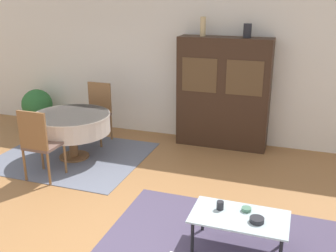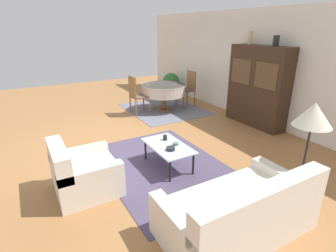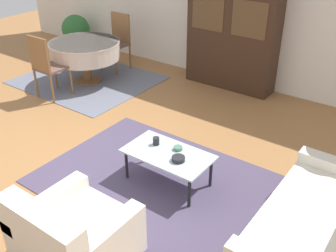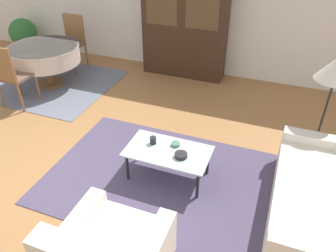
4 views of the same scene
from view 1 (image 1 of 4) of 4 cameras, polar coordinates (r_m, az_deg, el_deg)
ground_plane at (r=4.39m, az=-8.88°, el=-17.31°), size 14.00×14.00×0.00m
wall_back at (r=7.05m, az=4.44°, el=8.80°), size 10.00×0.06×2.70m
area_rug at (r=4.35m, az=9.45°, el=-17.64°), size 2.82×1.94×0.01m
dining_rug at (r=6.70m, az=-13.65°, el=-4.27°), size 2.33×1.99×0.01m
coffee_table at (r=4.20m, az=10.32°, el=-13.19°), size 0.99×0.56×0.39m
display_cabinet at (r=6.78m, az=8.01°, el=4.74°), size 1.55×0.43×1.88m
dining_table at (r=6.44m, az=-13.81°, el=0.37°), size 1.23×1.23×0.74m
dining_chair_near at (r=5.79m, az=-18.23°, el=-2.09°), size 0.44×0.44×1.05m
dining_chair_far at (r=7.12m, az=-10.22°, el=2.42°), size 0.44×0.44×1.05m
cup at (r=4.24m, az=7.58°, el=-11.35°), size 0.08×0.08×0.09m
bowl at (r=4.10m, az=12.76°, el=-13.16°), size 0.15×0.15×0.05m
bowl_small at (r=4.27m, az=11.31°, el=-11.77°), size 0.10×0.10×0.04m
vase_tall at (r=6.69m, az=5.09°, el=14.19°), size 0.09×0.09×0.31m
vase_short at (r=6.55m, az=11.45°, el=13.41°), size 0.13×0.13×0.22m
potted_plant at (r=8.24m, az=-18.44°, el=2.77°), size 0.60×0.60×0.76m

